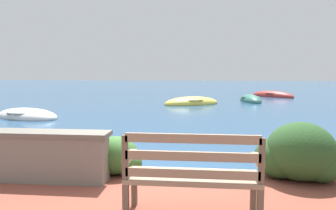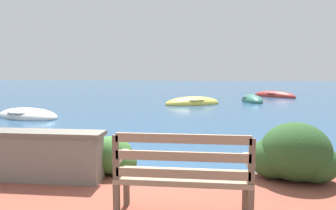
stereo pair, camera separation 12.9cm
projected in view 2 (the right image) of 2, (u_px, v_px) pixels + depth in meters
ground_plane at (129, 182)px, 5.12m from camera, size 80.00×80.00×0.00m
park_bench at (183, 173)px, 3.36m from camera, size 1.40×0.48×0.93m
stone_wall at (34, 155)px, 4.55m from camera, size 1.98×0.39×0.70m
hedge_clump_left at (110, 157)px, 4.84m from camera, size 0.82×0.59×0.56m
hedge_clump_centre at (294, 155)px, 4.54m from camera, size 1.20×0.86×0.82m
rowboat_nearest at (28, 116)px, 11.76m from camera, size 2.90×2.09×0.60m
rowboat_mid at (192, 103)px, 15.94m from camera, size 3.05×2.36×0.67m
rowboat_far at (252, 100)px, 17.25m from camera, size 1.26×2.38×0.65m
rowboat_outer at (275, 96)px, 20.00m from camera, size 2.65×2.51×0.64m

